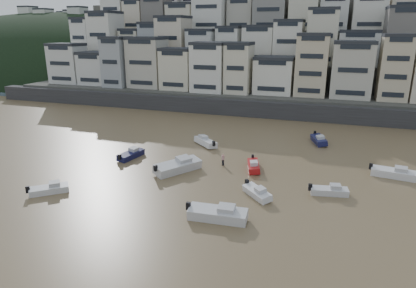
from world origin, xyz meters
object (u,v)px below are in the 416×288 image
(boat_g, at_px, (394,171))
(person_pink, at_px, (223,159))
(boat_d, at_px, (329,190))
(boat_b, at_px, (257,192))
(boat_c, at_px, (178,165))
(boat_j, at_px, (49,188))
(boat_i, at_px, (319,139))
(boat_a, at_px, (218,212))
(boat_e, at_px, (254,165))
(boat_f, at_px, (131,153))
(boat_h, at_px, (206,141))

(boat_g, relative_size, person_pink, 3.37)
(boat_d, height_order, person_pink, person_pink)
(boat_b, bearing_deg, boat_c, -154.31)
(boat_c, relative_size, boat_j, 1.54)
(boat_g, relative_size, boat_i, 1.06)
(boat_b, bearing_deg, boat_g, 82.08)
(boat_a, height_order, boat_c, boat_c)
(boat_a, distance_m, boat_i, 31.72)
(boat_e, bearing_deg, boat_d, 47.17)
(boat_f, bearing_deg, boat_e, -76.10)
(boat_e, xyz_separation_m, boat_h, (-9.85, 8.34, 0.09))
(boat_i, xyz_separation_m, boat_j, (-29.11, -30.78, -0.11))
(boat_h, bearing_deg, boat_i, -116.46)
(boat_c, height_order, boat_f, boat_c)
(boat_c, xyz_separation_m, boat_f, (-8.86, 2.94, -0.29))
(boat_d, xyz_separation_m, boat_h, (-19.91, 13.55, 0.14))
(boat_b, distance_m, boat_e, 8.76)
(boat_b, xyz_separation_m, boat_c, (-11.69, 4.30, 0.35))
(boat_h, bearing_deg, boat_a, 153.40)
(boat_e, height_order, person_pink, person_pink)
(boat_b, xyz_separation_m, boat_e, (-2.19, 8.48, 0.04))
(boat_h, bearing_deg, boat_g, -149.25)
(boat_h, bearing_deg, boat_f, 90.07)
(boat_a, height_order, boat_g, boat_a)
(boat_c, distance_m, boat_h, 12.54)
(boat_c, height_order, boat_g, boat_c)
(boat_d, relative_size, boat_i, 0.84)
(boat_a, xyz_separation_m, boat_c, (-9.00, 10.93, 0.10))
(boat_c, xyz_separation_m, boat_i, (17.43, 19.66, -0.25))
(boat_c, height_order, boat_e, boat_c)
(boat_d, bearing_deg, boat_i, 85.40)
(boat_g, distance_m, boat_h, 28.22)
(boat_a, bearing_deg, boat_d, 39.35)
(boat_d, relative_size, boat_e, 0.93)
(boat_a, relative_size, boat_e, 1.30)
(boat_f, relative_size, boat_j, 1.10)
(boat_e, bearing_deg, boat_g, 84.04)
(person_pink, bearing_deg, boat_a, -75.60)
(boat_b, distance_m, boat_j, 24.35)
(boat_d, distance_m, boat_j, 32.84)
(boat_e, bearing_deg, boat_h, -145.75)
(boat_b, relative_size, boat_h, 0.84)
(boat_i, bearing_deg, boat_g, 20.69)
(boat_g, bearing_deg, boat_c, -156.69)
(boat_a, height_order, boat_f, boat_a)
(boat_d, xyz_separation_m, boat_j, (-31.25, -10.10, 0.01))
(person_pink, bearing_deg, boat_f, -174.11)
(boat_h, bearing_deg, boat_d, -172.56)
(boat_b, bearing_deg, boat_j, -117.86)
(boat_b, bearing_deg, person_pink, 173.22)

